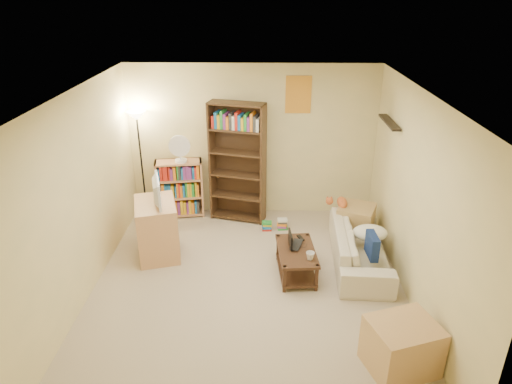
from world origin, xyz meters
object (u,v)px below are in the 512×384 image
at_px(laptop, 299,246).
at_px(end_cabinet, 402,346).
at_px(coffee_table, 296,259).
at_px(sofa, 360,246).
at_px(desk_fan, 180,149).
at_px(tv_stand, 157,229).
at_px(tall_bookshelf, 237,160).
at_px(short_bookshelf, 180,189).
at_px(television, 153,191).
at_px(mug, 310,256).
at_px(side_table, 355,224).
at_px(floor_lamp, 138,134).
at_px(tabby_cat, 340,202).

xyz_separation_m(laptop, end_cabinet, (0.91, -1.72, -0.13)).
bearing_deg(coffee_table, end_cabinet, -64.41).
relative_size(sofa, coffee_table, 2.03).
relative_size(desk_fan, end_cabinet, 0.70).
relative_size(tv_stand, tall_bookshelf, 0.42).
bearing_deg(short_bookshelf, television, -104.89).
xyz_separation_m(sofa, tv_stand, (-2.86, 0.16, 0.15)).
xyz_separation_m(mug, television, (-2.11, 0.71, 0.57)).
bearing_deg(tall_bookshelf, television, -118.71).
relative_size(sofa, mug, 13.92).
relative_size(tv_stand, side_table, 1.42).
xyz_separation_m(sofa, coffee_table, (-0.90, -0.32, -0.02)).
xyz_separation_m(short_bookshelf, floor_lamp, (-0.60, 0.00, 0.94)).
bearing_deg(tabby_cat, desk_fan, 165.13).
height_order(coffee_table, short_bookshelf, short_bookshelf).
relative_size(tabby_cat, short_bookshelf, 0.42).
relative_size(tabby_cat, tv_stand, 0.50).
distance_m(tabby_cat, tv_stand, 2.72).
height_order(mug, floor_lamp, floor_lamp).
distance_m(sofa, coffee_table, 0.96).
bearing_deg(laptop, short_bookshelf, 65.90).
xyz_separation_m(coffee_table, side_table, (0.95, 0.92, 0.05)).
xyz_separation_m(coffee_table, tv_stand, (-1.96, 0.48, 0.17)).
distance_m(sofa, tabby_cat, 0.80).
bearing_deg(sofa, short_bookshelf, 65.81).
bearing_deg(short_bookshelf, end_cabinet, -59.77).
relative_size(tabby_cat, side_table, 0.72).
distance_m(sofa, side_table, 0.60).
bearing_deg(tv_stand, side_table, -7.01).
bearing_deg(floor_lamp, tall_bookshelf, -3.72).
bearing_deg(television, desk_fan, -23.82).
bearing_deg(short_bookshelf, tall_bookshelf, -15.46).
bearing_deg(end_cabinet, tv_stand, 144.00).
distance_m(tall_bookshelf, short_bookshelf, 1.12).
distance_m(coffee_table, mug, 0.34).
height_order(coffee_table, television, television).
height_order(coffee_table, end_cabinet, end_cabinet).
relative_size(television, tall_bookshelf, 0.32).
height_order(television, side_table, television).
xyz_separation_m(laptop, desk_fan, (-1.83, 1.60, 0.81)).
xyz_separation_m(tabby_cat, tall_bookshelf, (-1.57, 0.60, 0.44)).
bearing_deg(side_table, tall_bookshelf, 158.78).
height_order(laptop, tall_bookshelf, tall_bookshelf).
height_order(sofa, mug, sofa).
xyz_separation_m(desk_fan, end_cabinet, (2.74, -3.31, -0.93)).
distance_m(coffee_table, short_bookshelf, 2.53).
height_order(tv_stand, side_table, tv_stand).
xyz_separation_m(television, desk_fan, (0.17, 1.20, 0.20)).
distance_m(television, tall_bookshelf, 1.58).
height_order(television, floor_lamp, floor_lamp).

